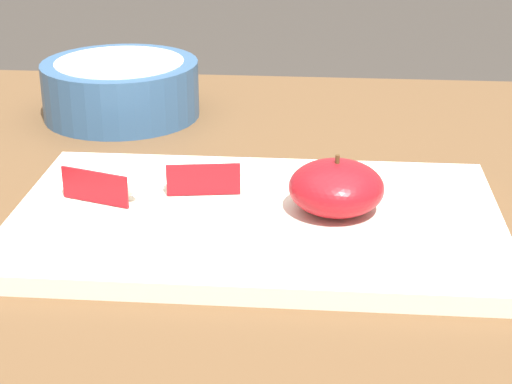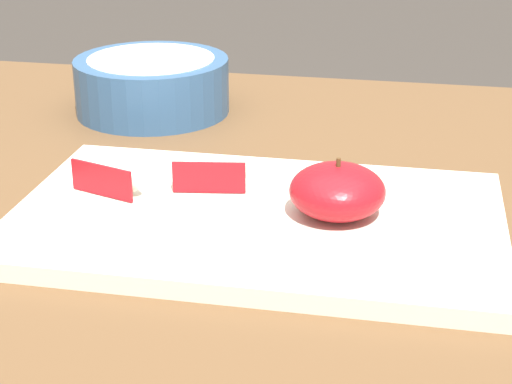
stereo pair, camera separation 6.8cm
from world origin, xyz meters
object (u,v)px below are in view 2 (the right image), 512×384
Objects in this scene: cutting_board at (256,223)px; apple_half_skin_up at (337,191)px; ceramic_fruit_bowl at (152,84)px; apple_wedge_near_knife at (110,176)px; apple_wedge_front at (210,173)px.

cutting_board is 5.14× the size of apple_half_skin_up.
ceramic_fruit_bowl is (-0.25, 0.28, -0.00)m from apple_half_skin_up.
apple_half_skin_up is 0.37m from ceramic_fruit_bowl.
cutting_board is at bearing -9.23° from apple_wedge_near_knife.
ceramic_fruit_bowl reaches higher than cutting_board.
apple_half_skin_up is at bearing -3.17° from apple_wedge_near_knife.
ceramic_fruit_bowl is (-0.05, 0.27, 0.00)m from apple_wedge_near_knife.
apple_wedge_front is 0.09m from apple_wedge_near_knife.
ceramic_fruit_bowl reaches higher than apple_wedge_front.
cutting_board is 2.26× the size of ceramic_fruit_bowl.
cutting_board is 0.35m from ceramic_fruit_bowl.
apple_wedge_front is 0.99× the size of apple_wedge_near_knife.
cutting_board is at bearing -170.64° from apple_half_skin_up.
apple_wedge_front is at bearing 16.05° from apple_wedge_near_knife.
apple_wedge_front is 0.28m from ceramic_fruit_bowl.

